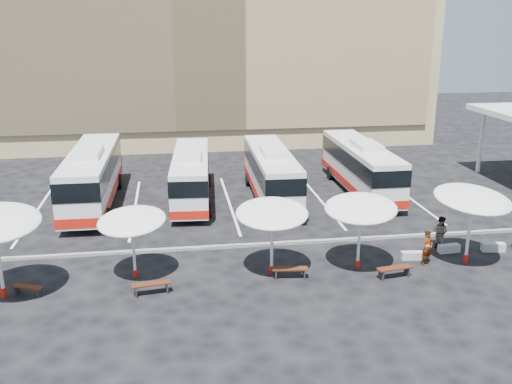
{
  "coord_description": "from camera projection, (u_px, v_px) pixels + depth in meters",
  "views": [
    {
      "loc": [
        -3.5,
        -26.97,
        11.4
      ],
      "look_at": [
        1.0,
        3.0,
        2.2
      ],
      "focal_mm": 40.0,
      "sensor_mm": 36.0,
      "label": 1
    }
  ],
  "objects": [
    {
      "name": "passenger_1",
      "position": [
        441.0,
        232.0,
        29.39
      ],
      "size": [
        1.03,
        1.07,
        1.74
      ],
      "primitive_type": "imported",
      "rotation": [
        0.0,
        0.0,
        2.21
      ],
      "color": "black",
      "rests_on": "ground"
    },
    {
      "name": "ground",
      "position": [
        245.0,
        250.0,
        29.33
      ],
      "size": [
        120.0,
        120.0,
        0.0
      ],
      "primitive_type": "plane",
      "color": "black",
      "rests_on": "ground"
    },
    {
      "name": "curb_divider",
      "position": [
        244.0,
        245.0,
        29.78
      ],
      "size": [
        34.0,
        0.25,
        0.15
      ],
      "primitive_type": "cube",
      "color": "black",
      "rests_on": "ground"
    },
    {
      "name": "bus_3",
      "position": [
        361.0,
        165.0,
        38.91
      ],
      "size": [
        2.72,
        11.42,
        3.62
      ],
      "rotation": [
        0.0,
        0.0,
        -0.0
      ],
      "color": "silver",
      "rests_on": "ground"
    },
    {
      "name": "bus_2",
      "position": [
        271.0,
        172.0,
        37.32
      ],
      "size": [
        2.82,
        11.28,
        3.56
      ],
      "rotation": [
        0.0,
        0.0,
        -0.02
      ],
      "color": "silver",
      "rests_on": "ground"
    },
    {
      "name": "bus_1",
      "position": [
        191.0,
        174.0,
        37.1
      ],
      "size": [
        3.02,
        10.83,
        3.4
      ],
      "rotation": [
        0.0,
        0.0,
        -0.07
      ],
      "color": "silver",
      "rests_on": "ground"
    },
    {
      "name": "bus_0",
      "position": [
        92.0,
        175.0,
        36.09
      ],
      "size": [
        2.96,
        12.16,
        3.85
      ],
      "rotation": [
        0.0,
        0.0,
        -0.01
      ],
      "color": "silver",
      "rests_on": "ground"
    },
    {
      "name": "sunshade_3",
      "position": [
        361.0,
        208.0,
        26.37
      ],
      "size": [
        4.48,
        4.5,
        3.54
      ],
      "rotation": [
        0.0,
        0.0,
        -0.42
      ],
      "color": "silver",
      "rests_on": "ground"
    },
    {
      "name": "wood_bench_1",
      "position": [
        151.0,
        286.0,
        24.57
      ],
      "size": [
        1.71,
        0.68,
        0.51
      ],
      "rotation": [
        0.0,
        0.0,
        0.14
      ],
      "color": "#32160B",
      "rests_on": "ground"
    },
    {
      "name": "conc_bench_0",
      "position": [
        412.0,
        256.0,
        28.18
      ],
      "size": [
        1.09,
        0.46,
        0.4
      ],
      "primitive_type": "cube",
      "rotation": [
        0.0,
        0.0,
        -0.1
      ],
      "color": "gray",
      "rests_on": "ground"
    },
    {
      "name": "sunshade_2",
      "position": [
        272.0,
        214.0,
        25.82
      ],
      "size": [
        3.75,
        3.79,
        3.49
      ],
      "rotation": [
        0.0,
        0.0,
        -0.14
      ],
      "color": "silver",
      "rests_on": "ground"
    },
    {
      "name": "wood_bench_2",
      "position": [
        290.0,
        270.0,
        26.09
      ],
      "size": [
        1.67,
        0.62,
        0.5
      ],
      "rotation": [
        0.0,
        0.0,
        -0.11
      ],
      "color": "#32160B",
      "rests_on": "ground"
    },
    {
      "name": "wood_bench_0",
      "position": [
        28.0,
        288.0,
        24.48
      ],
      "size": [
        1.41,
        0.86,
        0.42
      ],
      "rotation": [
        0.0,
        0.0,
        -0.39
      ],
      "color": "#32160B",
      "rests_on": "ground"
    },
    {
      "name": "passenger_0",
      "position": [
        427.0,
        248.0,
        27.41
      ],
      "size": [
        0.75,
        0.64,
        1.73
      ],
      "primitive_type": "imported",
      "rotation": [
        0.0,
        0.0,
        0.43
      ],
      "color": "black",
      "rests_on": "ground"
    },
    {
      "name": "sunshade_1",
      "position": [
        132.0,
        221.0,
        25.49
      ],
      "size": [
        4.06,
        4.08,
        3.23
      ],
      "rotation": [
        0.0,
        0.0,
        -0.4
      ],
      "color": "silver",
      "rests_on": "ground"
    },
    {
      "name": "wood_bench_3",
      "position": [
        394.0,
        270.0,
        26.14
      ],
      "size": [
        1.72,
        0.7,
        0.51
      ],
      "rotation": [
        0.0,
        0.0,
        0.16
      ],
      "color": "#32160B",
      "rests_on": "ground"
    },
    {
      "name": "conc_bench_1",
      "position": [
        449.0,
        248.0,
        29.03
      ],
      "size": [
        1.13,
        0.44,
        0.42
      ],
      "primitive_type": "cube",
      "rotation": [
        0.0,
        0.0,
        0.07
      ],
      "color": "gray",
      "rests_on": "ground"
    },
    {
      "name": "sunshade_4",
      "position": [
        473.0,
        199.0,
        26.92
      ],
      "size": [
        4.68,
        4.71,
        3.81
      ],
      "rotation": [
        0.0,
        0.0,
        0.35
      ],
      "color": "silver",
      "rests_on": "ground"
    },
    {
      "name": "sandstone_building",
      "position": [
        202.0,
        6.0,
        55.82
      ],
      "size": [
        42.0,
        18.25,
        29.6
      ],
      "color": "tan",
      "rests_on": "ground"
    },
    {
      "name": "conc_bench_2",
      "position": [
        493.0,
        247.0,
        29.17
      ],
      "size": [
        1.21,
        0.56,
        0.44
      ],
      "primitive_type": "cube",
      "rotation": [
        0.0,
        0.0,
        -0.15
      ],
      "color": "gray",
      "rests_on": "ground"
    },
    {
      "name": "bay_lines",
      "position": [
        229.0,
        203.0,
        36.89
      ],
      "size": [
        24.15,
        12.0,
        0.01
      ],
      "color": "white",
      "rests_on": "ground"
    }
  ]
}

